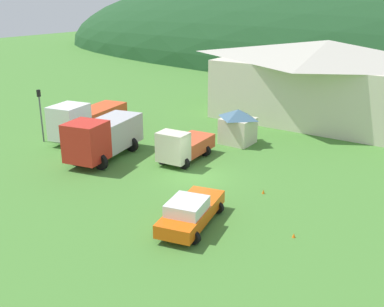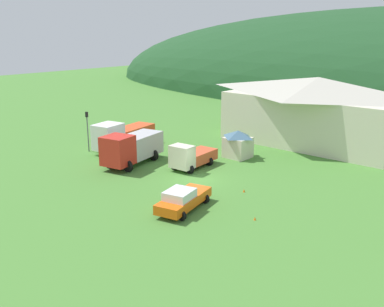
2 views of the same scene
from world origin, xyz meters
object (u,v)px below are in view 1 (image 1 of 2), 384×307
Objects in this scene: crane_truck_red at (103,136)px; light_truck_cream at (183,146)px; service_pickup_orange at (191,212)px; traffic_cone_mid_row at (263,194)px; traffic_light_west at (41,110)px; traffic_cone_near_pickup at (294,237)px; play_shed_cream at (238,126)px; heavy_rig_white at (86,119)px; depot_building at (325,80)px.

crane_truck_red is 1.41× the size of light_truck_cream.
service_pickup_orange is 6.10m from traffic_cone_mid_row.
traffic_light_west is 9.41× the size of traffic_cone_near_pickup.
light_truck_cream reaches higher than traffic_cone_near_pickup.
play_shed_cream is 10.13m from traffic_cone_mid_row.
traffic_cone_mid_row is at bearing 82.81° from crane_truck_red.
traffic_light_west is at bearing -177.52° from traffic_cone_mid_row.
traffic_light_west is (-2.06, -2.83, 1.02)m from heavy_rig_white.
crane_truck_red is 1.34× the size of service_pickup_orange.
light_truck_cream is (-1.19, -5.92, -0.30)m from play_shed_cream.
light_truck_cream is 9.94m from service_pickup_orange.
crane_truck_red reaches higher than traffic_cone_mid_row.
service_pickup_orange is 1.29× the size of traffic_light_west.
traffic_cone_near_pickup is at bearing 98.73° from service_pickup_orange.
play_shed_cream is at bearing -106.08° from depot_building.
heavy_rig_white reaches higher than traffic_cone_mid_row.
traffic_cone_near_pickup is (9.87, -11.82, -1.45)m from play_shed_cream.
light_truck_cream is (-4.33, -16.80, -2.73)m from depot_building.
crane_truck_red reaches higher than service_pickup_orange.
play_shed_cream is 0.33× the size of heavy_rig_white.
service_pickup_orange is at bearing -70.33° from play_shed_cream.
traffic_light_west is 19.76m from traffic_cone_mid_row.
traffic_cone_near_pickup is (23.21, -3.12, -2.64)m from traffic_light_west.
crane_truck_red reaches higher than light_truck_cream.
play_shed_cream reaches higher than traffic_cone_near_pickup.
play_shed_cream is 6.05m from light_truck_cream.
service_pickup_orange reaches higher than traffic_cone_mid_row.
traffic_cone_mid_row is (6.23, -7.85, -1.45)m from play_shed_cream.
play_shed_cream is 10.86m from crane_truck_red.
crane_truck_red is 16.17× the size of traffic_cone_near_pickup.
depot_building is at bearing 160.92° from light_truck_cream.
traffic_light_west is at bearing -102.75° from crane_truck_red.
depot_building is 2.45× the size of heavy_rig_white.
crane_truck_red is (-6.30, -8.83, 0.29)m from play_shed_cream.
heavy_rig_white is at bearing -94.90° from light_truck_cream.
play_shed_cream is at bearing 129.85° from traffic_cone_near_pickup.
light_truck_cream is at bearing 79.16° from heavy_rig_white.
depot_building is at bearing 128.71° from heavy_rig_white.
service_pickup_orange is at bearing -102.51° from traffic_cone_mid_row.
service_pickup_orange is at bearing 54.66° from crane_truck_red.
play_shed_cream is at bearing -172.92° from service_pickup_orange.
traffic_light_west is at bearing -46.71° from heavy_rig_white.
traffic_light_west is 8.00× the size of traffic_cone_mid_row.
heavy_rig_white is 1.14× the size of crane_truck_red.
traffic_light_west reaches higher than heavy_rig_white.
traffic_light_west is (-12.15, -2.78, 1.48)m from light_truck_cream.
traffic_cone_near_pickup is at bearing 57.29° from light_truck_cream.
service_pickup_orange is 12.10× the size of traffic_cone_near_pickup.
light_truck_cream is 7.75m from traffic_cone_mid_row.
traffic_cone_mid_row is (1.31, 5.90, -0.83)m from service_pickup_orange.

